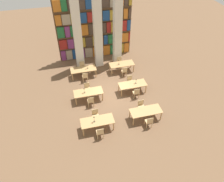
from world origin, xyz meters
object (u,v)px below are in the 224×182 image
Objects in this scene: pillar_left at (78,35)px; reading_table_4 at (83,70)px; desk_lamp_4 at (119,61)px; chair_8 at (85,76)px; desk_lamp_0 at (94,118)px; chair_10 at (124,71)px; chair_7 at (130,81)px; pillar_right at (117,31)px; reading_table_1 at (146,111)px; reading_table_5 at (122,65)px; chair_11 at (120,62)px; chair_3 at (141,106)px; chair_6 at (136,93)px; reading_table_0 at (97,122)px; chair_5 at (87,88)px; reading_table_2 at (88,93)px; desk_lamp_1 at (84,90)px; chair_9 at (82,66)px; chair_2 at (149,121)px; reading_table_3 at (133,85)px; chair_1 at (95,115)px; desk_lamp_2 at (136,80)px; desk_lamp_3 at (87,65)px; chair_0 at (100,132)px; chair_4 at (91,101)px.

pillar_left reaches higher than reading_table_4.
chair_8 is at bearing -167.36° from desk_lamp_4.
desk_lamp_0 is 0.51× the size of chair_8.
chair_7 is at bearing -87.84° from chair_10.
pillar_right is at bearing -88.91° from chair_7.
reading_table_5 is at bearing 89.81° from reading_table_1.
chair_3 is at bearing 89.20° from chair_11.
chair_6 is (0.09, 2.09, -0.16)m from reading_table_1.
reading_table_4 is (0.01, 5.71, 0.00)m from reading_table_0.
reading_table_1 is 4.88m from chair_10.
reading_table_2 is at bearing 87.53° from chair_5.
chair_8 is at bearing 87.68° from desk_lamp_0.
reading_table_0 is 2.82m from reading_table_2.
reading_table_0 is 2.31× the size of chair_8.
desk_lamp_1 reaches higher than chair_10.
chair_7 is 4.33m from chair_9.
reading_table_4 is 3.30m from chair_11.
pillar_left is 4.28m from reading_table_5.
chair_5 is at bearing 157.48° from chair_6.
chair_10 is at bearing -87.84° from chair_7.
chair_9 is at bearing 84.20° from desk_lamp_1.
desk_lamp_1 reaches higher than reading_table_2.
chair_8 is (-3.14, 5.65, 0.00)m from chair_2.
chair_7 is 1.00× the size of chair_10.
chair_7 reaches higher than reading_table_5.
desk_lamp_1 reaches higher than chair_3.
reading_table_3 is at bearing 41.64° from reading_table_0.
chair_5 is (-0.06, 2.82, 0.00)m from chair_1.
desk_lamp_2 is (0.35, 3.57, 0.52)m from chair_2.
chair_1 is 0.43× the size of reading_table_1.
desk_lamp_3 is 2.89m from reading_table_5.
desk_lamp_2 is 0.47× the size of chair_9.
pillar_left is 13.16× the size of desk_lamp_0.
reading_table_4 is 4.69× the size of desk_lamp_4.
desk_lamp_2 is at bearing 94.43° from chair_11.
chair_6 is at bearing 33.28° from reading_table_0.
chair_0 is 0.43× the size of reading_table_2.
reading_table_3 is at bearing -92.18° from chair_3.
chair_5 is 3.65m from desk_lamp_2.
reading_table_3 is at bearing -89.95° from chair_10.
desk_lamp_2 is at bearing -41.51° from desk_lamp_3.
chair_1 is 1.00× the size of chair_8.
pillar_right is 6.74× the size of chair_3.
reading_table_3 is (3.43, 2.90, -0.38)m from desk_lamp_0.
reading_table_5 is (3.20, -0.78, 0.16)m from chair_9.
desk_lamp_2 reaches higher than chair_5.
reading_table_1 is 0.74m from chair_3.
desk_lamp_0 is 1.09× the size of desk_lamp_2.
desk_lamp_0 is 0.22× the size of reading_table_2.
chair_4 is 1.00× the size of chair_7.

